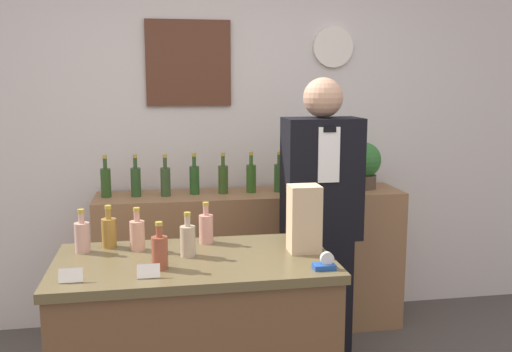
{
  "coord_description": "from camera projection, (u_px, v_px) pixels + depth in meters",
  "views": [
    {
      "loc": [
        -0.43,
        -1.93,
        1.68
      ],
      "look_at": [
        0.1,
        1.1,
        1.16
      ],
      "focal_mm": 40.0,
      "sensor_mm": 36.0,
      "label": 1
    }
  ],
  "objects": [
    {
      "name": "back_wall",
      "position": [
        220.0,
        128.0,
        3.94
      ],
      "size": [
        5.2,
        0.09,
        2.7
      ],
      "color": "silver",
      "rests_on": "ground_plane"
    },
    {
      "name": "back_shelf",
      "position": [
        251.0,
        261.0,
        3.85
      ],
      "size": [
        2.03,
        0.43,
        0.95
      ],
      "color": "#8E6642",
      "rests_on": "ground_plane"
    },
    {
      "name": "shopkeeper",
      "position": [
        321.0,
        227.0,
        3.28
      ],
      "size": [
        0.43,
        0.27,
        1.7
      ],
      "color": "black",
      "rests_on": "ground_plane"
    },
    {
      "name": "potted_plant",
      "position": [
        363.0,
        164.0,
        3.9
      ],
      "size": [
        0.24,
        0.24,
        0.32
      ],
      "color": "#4C3D2D",
      "rests_on": "back_shelf"
    },
    {
      "name": "paper_bag",
      "position": [
        304.0,
        219.0,
        2.56
      ],
      "size": [
        0.14,
        0.12,
        0.31
      ],
      "color": "tan",
      "rests_on": "display_counter"
    },
    {
      "name": "tape_dispenser",
      "position": [
        325.0,
        264.0,
        2.34
      ],
      "size": [
        0.09,
        0.06,
        0.07
      ],
      "color": "#1E4799",
      "rests_on": "display_counter"
    },
    {
      "name": "price_card_left",
      "position": [
        71.0,
        275.0,
        2.19
      ],
      "size": [
        0.09,
        0.02,
        0.06
      ],
      "color": "white",
      "rests_on": "display_counter"
    },
    {
      "name": "price_card_right",
      "position": [
        148.0,
        271.0,
        2.24
      ],
      "size": [
        0.09,
        0.02,
        0.06
      ],
      "color": "white",
      "rests_on": "display_counter"
    },
    {
      "name": "counter_bottle_0",
      "position": [
        82.0,
        236.0,
        2.57
      ],
      "size": [
        0.07,
        0.07,
        0.2
      ],
      "color": "tan",
      "rests_on": "display_counter"
    },
    {
      "name": "counter_bottle_1",
      "position": [
        109.0,
        232.0,
        2.64
      ],
      "size": [
        0.07,
        0.07,
        0.2
      ],
      "color": "olive",
      "rests_on": "display_counter"
    },
    {
      "name": "counter_bottle_2",
      "position": [
        137.0,
        234.0,
        2.6
      ],
      "size": [
        0.07,
        0.07,
        0.2
      ],
      "color": "tan",
      "rests_on": "display_counter"
    },
    {
      "name": "counter_bottle_3",
      "position": [
        160.0,
        251.0,
        2.34
      ],
      "size": [
        0.07,
        0.07,
        0.2
      ],
      "color": "brown",
      "rests_on": "display_counter"
    },
    {
      "name": "counter_bottle_4",
      "position": [
        188.0,
        240.0,
        2.51
      ],
      "size": [
        0.07,
        0.07,
        0.2
      ],
      "color": "tan",
      "rests_on": "display_counter"
    },
    {
      "name": "counter_bottle_5",
      "position": [
        206.0,
        228.0,
        2.71
      ],
      "size": [
        0.07,
        0.07,
        0.2
      ],
      "color": "tan",
      "rests_on": "display_counter"
    },
    {
      "name": "shelf_bottle_0",
      "position": [
        106.0,
        181.0,
        3.61
      ],
      "size": [
        0.06,
        0.06,
        0.27
      ],
      "color": "#2A4B1E",
      "rests_on": "back_shelf"
    },
    {
      "name": "shelf_bottle_1",
      "position": [
        136.0,
        181.0,
        3.64
      ],
      "size": [
        0.06,
        0.06,
        0.27
      ],
      "color": "#294C23",
      "rests_on": "back_shelf"
    },
    {
      "name": "shelf_bottle_2",
      "position": [
        165.0,
        180.0,
        3.65
      ],
      "size": [
        0.06,
        0.06,
        0.27
      ],
      "color": "#324A28",
      "rests_on": "back_shelf"
    },
    {
      "name": "shelf_bottle_3",
      "position": [
        194.0,
        179.0,
        3.71
      ],
      "size": [
        0.06,
        0.06,
        0.27
      ],
      "color": "#265121",
      "rests_on": "back_shelf"
    },
    {
      "name": "shelf_bottle_4",
      "position": [
        223.0,
        178.0,
        3.73
      ],
      "size": [
        0.06,
        0.06,
        0.27
      ],
      "color": "#314C1C",
      "rests_on": "back_shelf"
    },
    {
      "name": "shelf_bottle_5",
      "position": [
        251.0,
        177.0,
        3.77
      ],
      "size": [
        0.06,
        0.06,
        0.27
      ],
      "color": "#2E571D",
      "rests_on": "back_shelf"
    },
    {
      "name": "shelf_bottle_6",
      "position": [
        279.0,
        177.0,
        3.79
      ],
      "size": [
        0.06,
        0.06,
        0.27
      ],
      "color": "#294D22",
      "rests_on": "back_shelf"
    },
    {
      "name": "shelf_bottle_7",
      "position": [
        307.0,
        176.0,
        3.81
      ],
      "size": [
        0.06,
        0.06,
        0.27
      ],
      "color": "#2B4B24",
      "rests_on": "back_shelf"
    },
    {
      "name": "shelf_bottle_8",
      "position": [
        333.0,
        175.0,
        3.86
      ],
      "size": [
        0.06,
        0.06,
        0.27
      ],
      "color": "#28561E",
      "rests_on": "back_shelf"
    }
  ]
}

